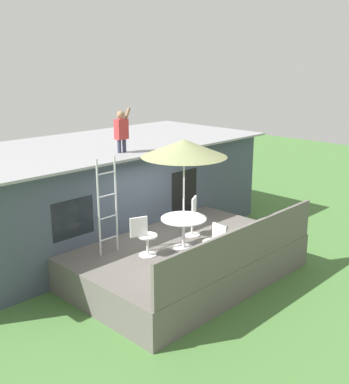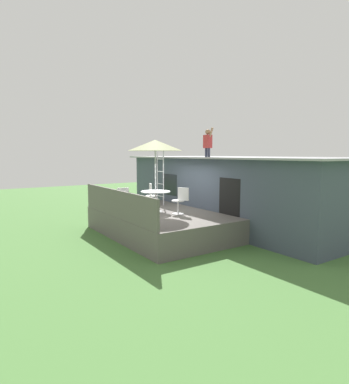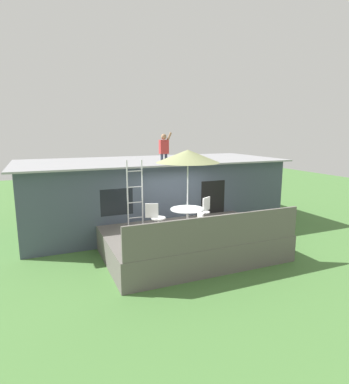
{
  "view_description": "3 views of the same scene",
  "coord_description": "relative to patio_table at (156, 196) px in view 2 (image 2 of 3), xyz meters",
  "views": [
    {
      "loc": [
        -7.55,
        -7.05,
        5.01
      ],
      "look_at": [
        0.21,
        0.51,
        1.95
      ],
      "focal_mm": 44.01,
      "sensor_mm": 36.0,
      "label": 1
    },
    {
      "loc": [
        9.74,
        -6.0,
        2.85
      ],
      "look_at": [
        0.15,
        0.44,
        1.51
      ],
      "focal_mm": 30.67,
      "sensor_mm": 36.0,
      "label": 2
    },
    {
      "loc": [
        -4.26,
        -8.76,
        3.87
      ],
      "look_at": [
        -0.36,
        0.43,
        1.98
      ],
      "focal_mm": 29.99,
      "sensor_mm": 36.0,
      "label": 3
    }
  ],
  "objects": [
    {
      "name": "ground_plane",
      "position": [
        0.17,
        0.15,
        -1.39
      ],
      "size": [
        40.0,
        40.0,
        0.0
      ],
      "primitive_type": "plane",
      "color": "#477538"
    },
    {
      "name": "house",
      "position": [
        0.17,
        3.75,
        -0.01
      ],
      "size": [
        10.5,
        4.5,
        2.74
      ],
      "color": "#424C5B",
      "rests_on": "ground"
    },
    {
      "name": "deck",
      "position": [
        0.17,
        0.15,
        -0.99
      ],
      "size": [
        5.33,
        3.53,
        0.8
      ],
      "primitive_type": "cube",
      "color": "#605B56",
      "rests_on": "ground"
    },
    {
      "name": "deck_railing",
      "position": [
        0.17,
        -1.56,
        -0.14
      ],
      "size": [
        5.23,
        0.08,
        0.9
      ],
      "primitive_type": "cube",
      "color": "#605B56",
      "rests_on": "deck"
    },
    {
      "name": "patio_table",
      "position": [
        0.0,
        0.0,
        0.0
      ],
      "size": [
        1.04,
        1.04,
        0.74
      ],
      "color": "silver",
      "rests_on": "deck"
    },
    {
      "name": "patio_umbrella",
      "position": [
        0.0,
        0.0,
        1.76
      ],
      "size": [
        1.9,
        1.9,
        2.54
      ],
      "color": "silver",
      "rests_on": "deck"
    },
    {
      "name": "step_ladder",
      "position": [
        -1.35,
        1.03,
        0.51
      ],
      "size": [
        0.52,
        0.04,
        2.2
      ],
      "color": "silver",
      "rests_on": "deck"
    },
    {
      "name": "person_figure",
      "position": [
        0.12,
        2.26,
        1.96
      ],
      "size": [
        0.47,
        0.2,
        1.11
      ],
      "color": "#33384C",
      "rests_on": "house"
    },
    {
      "name": "patio_chair_left",
      "position": [
        -0.9,
        0.34,
        -0.13
      ],
      "size": [
        0.6,
        0.44,
        0.92
      ],
      "rotation": [
        0.0,
        0.0,
        -0.36
      ],
      "color": "silver",
      "rests_on": "deck"
    },
    {
      "name": "patio_chair_right",
      "position": [
        0.84,
        0.47,
        -0.13
      ],
      "size": [
        0.58,
        0.44,
        0.92
      ],
      "rotation": [
        0.0,
        0.0,
        -2.63
      ],
      "color": "silver",
      "rests_on": "deck"
    },
    {
      "name": "patio_chair_near",
      "position": [
        -0.15,
        -1.05,
        -0.13
      ],
      "size": [
        0.44,
        0.62,
        0.92
      ],
      "rotation": [
        0.0,
        0.0,
        1.43
      ],
      "color": "silver",
      "rests_on": "deck"
    }
  ]
}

